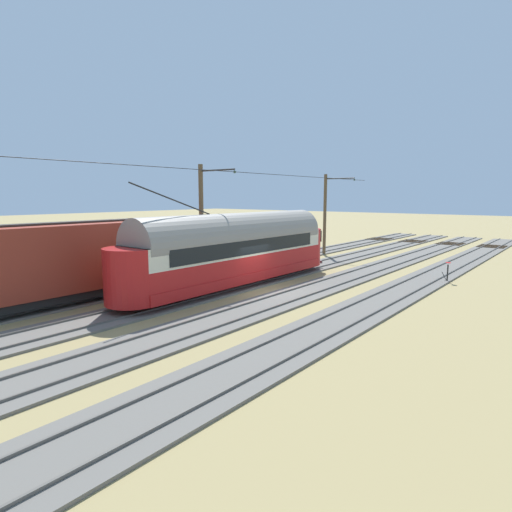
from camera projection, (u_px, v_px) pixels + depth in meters
name	position (u px, v px, depth m)	size (l,w,h in m)	color
ground_plane	(265.00, 291.00, 23.59)	(220.00, 220.00, 0.00)	#9E8956
track_streetcar_siding	(370.00, 307.00, 20.07)	(2.80, 80.00, 0.18)	#666059
track_adjacent_siding	(298.00, 294.00, 22.58)	(2.80, 80.00, 0.18)	#666059
track_third_siding	(241.00, 285.00, 25.08)	(2.80, 80.00, 0.18)	#666059
track_outer_siding	(194.00, 276.00, 27.58)	(2.80, 80.00, 0.18)	#666059
vintage_streetcar	(236.00, 248.00, 24.47)	(2.65, 16.78, 5.72)	red
boxcar_adjacent	(99.00, 256.00, 22.13)	(2.96, 12.97, 3.85)	maroon
catenary_pole_foreground	(326.00, 213.00, 37.59)	(2.97, 0.28, 7.17)	brown
catenary_pole_mid_near	(202.00, 221.00, 25.83)	(2.97, 0.28, 7.17)	brown
overhead_wire_run	(131.00, 165.00, 18.53)	(2.77, 49.62, 0.18)	black
switch_stand	(447.00, 271.00, 25.93)	(0.50, 0.30, 1.24)	black
spare_tie_stack	(209.00, 261.00, 32.59)	(2.40, 2.40, 0.54)	#382819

